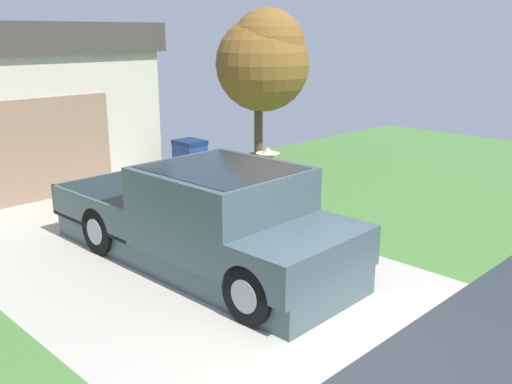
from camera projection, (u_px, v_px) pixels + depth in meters
name	position (u px, v px, depth m)	size (l,w,h in m)	color
pickup_truck	(216.00, 223.00, 8.72)	(2.28, 5.55, 1.65)	#3F5358
person_with_hat	(268.00, 189.00, 9.78)	(0.41, 0.41, 1.70)	navy
handbag	(287.00, 236.00, 9.94)	(0.35, 0.19, 0.42)	brown
neighbor_tree	(264.00, 59.00, 15.75)	(2.63, 2.63, 4.23)	brown
wheeled_trash_bin	(190.00, 159.00, 13.93)	(0.60, 0.72, 1.03)	navy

